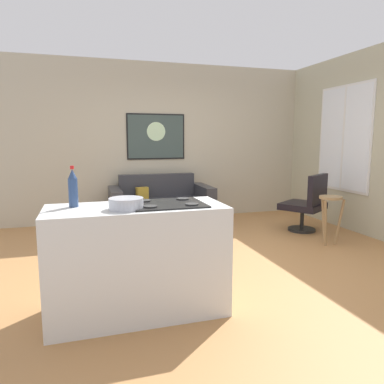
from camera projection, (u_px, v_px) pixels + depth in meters
ground at (213, 260)px, 4.43m from camera, size 6.40×6.40×0.04m
back_wall at (167, 142)px, 6.52m from camera, size 6.40×0.05×2.80m
right_wall at (374, 143)px, 5.26m from camera, size 0.05×6.40×2.80m
couch at (161, 208)px, 6.06m from camera, size 1.69×0.89×0.85m
coffee_table at (173, 215)px, 5.06m from camera, size 1.01×0.61×0.43m
armchair at (307, 203)px, 5.64m from camera, size 0.83×0.83×0.92m
bar_stool at (330, 208)px, 4.93m from camera, size 0.35×0.35×0.68m
kitchen_counter at (138, 260)px, 2.99m from camera, size 1.45×0.62×0.94m
soda_bottle at (73, 189)px, 2.87m from camera, size 0.07×0.07×0.33m
mixing_bowl at (126, 204)px, 2.78m from camera, size 0.27×0.27×0.09m
wall_painting at (156, 137)px, 6.40m from camera, size 1.05×0.03×0.81m
window at (344, 139)px, 5.81m from camera, size 0.03×1.21×1.71m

